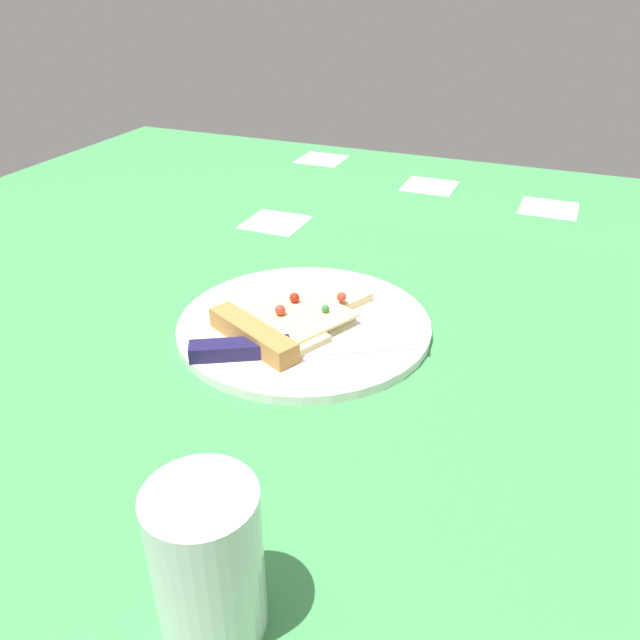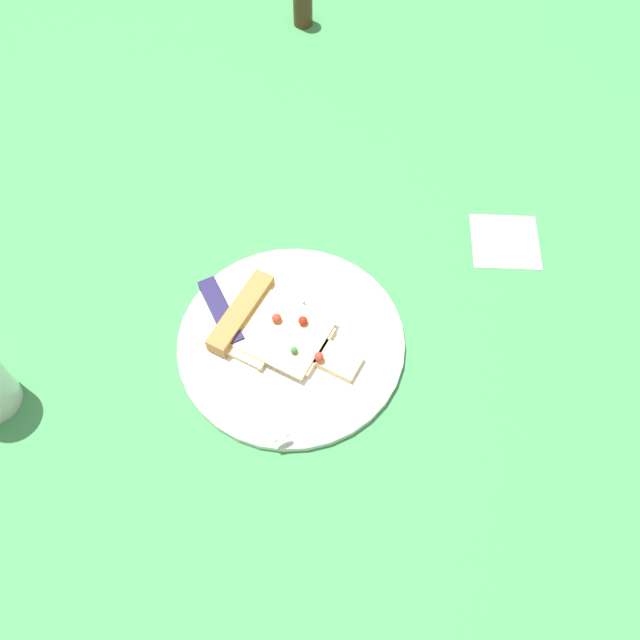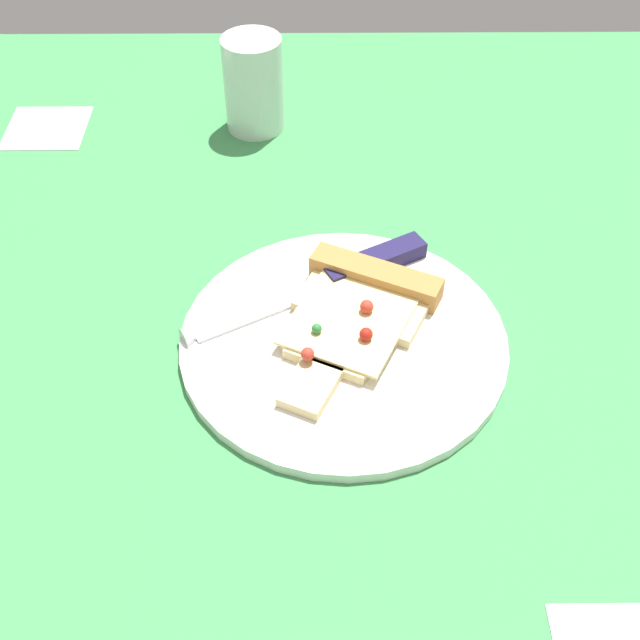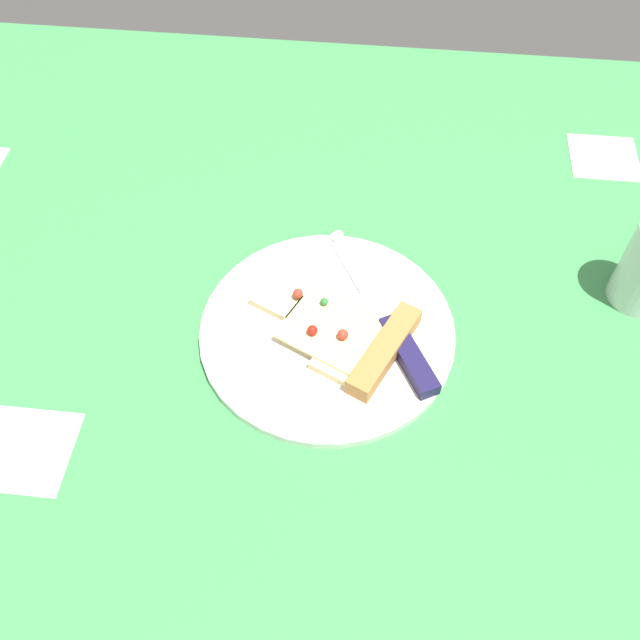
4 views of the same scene
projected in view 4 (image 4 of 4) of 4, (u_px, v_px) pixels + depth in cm
name	position (u px, v px, depth cm)	size (l,w,h in cm)	color
ground_plane	(238.00, 407.00, 72.14)	(131.37, 131.37, 3.00)	#3D8C4C
plate	(327.00, 331.00, 75.52)	(27.81, 27.81, 1.00)	white
pizza_slice	(348.00, 334.00, 73.66)	(14.86, 19.06, 2.46)	beige
knife	(389.00, 324.00, 74.72)	(22.04, 13.41, 2.45)	silver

